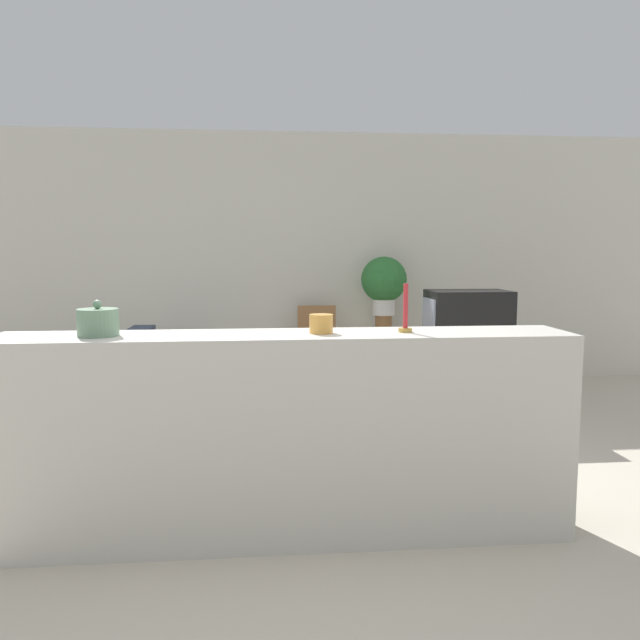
% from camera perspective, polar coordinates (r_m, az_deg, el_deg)
% --- Properties ---
extents(ground_plane, '(14.00, 14.00, 0.00)m').
position_cam_1_polar(ground_plane, '(3.66, -3.20, -16.93)').
color(ground_plane, beige).
extents(wall_back, '(9.00, 0.06, 2.70)m').
position_cam_1_polar(wall_back, '(6.79, -4.45, 5.54)').
color(wall_back, beige).
rests_on(wall_back, ground_plane).
extents(couch, '(0.85, 1.90, 0.75)m').
position_cam_1_polar(couch, '(5.22, -14.30, -6.79)').
color(couch, '#384256').
rests_on(couch, ground_plane).
extents(tv_stand, '(0.78, 0.47, 0.51)m').
position_cam_1_polar(tv_stand, '(5.63, 13.22, -5.99)').
color(tv_stand, olive).
rests_on(tv_stand, ground_plane).
extents(television, '(0.70, 0.45, 0.59)m').
position_cam_1_polar(television, '(5.54, 13.31, -0.40)').
color(television, black).
rests_on(television, tv_stand).
extents(wooden_chair, '(0.44, 0.44, 0.88)m').
position_cam_1_polar(wooden_chair, '(6.40, -0.20, -2.13)').
color(wooden_chair, olive).
rests_on(wooden_chair, ground_plane).
extents(plant_stand, '(0.17, 0.17, 0.77)m').
position_cam_1_polar(plant_stand, '(6.60, 5.79, -2.89)').
color(plant_stand, olive).
rests_on(plant_stand, ground_plane).
extents(potted_plant, '(0.48, 0.48, 0.61)m').
position_cam_1_polar(potted_plant, '(6.53, 5.86, 3.52)').
color(potted_plant, white).
rests_on(potted_plant, plant_stand).
extents(foreground_counter, '(2.84, 0.44, 1.04)m').
position_cam_1_polar(foreground_counter, '(3.19, -3.03, -10.54)').
color(foreground_counter, beige).
rests_on(foreground_counter, ground_plane).
extents(decorative_bowl, '(0.19, 0.19, 0.17)m').
position_cam_1_polar(decorative_bowl, '(3.16, -19.64, -0.19)').
color(decorative_bowl, gray).
rests_on(decorative_bowl, foreground_counter).
extents(candle_jar, '(0.12, 0.12, 0.09)m').
position_cam_1_polar(candle_jar, '(3.08, 0.11, -0.35)').
color(candle_jar, gold).
rests_on(candle_jar, foreground_counter).
extents(candlestick, '(0.07, 0.07, 0.24)m').
position_cam_1_polar(candlestick, '(3.15, 7.82, 0.33)').
color(candlestick, '#B7933D').
rests_on(candlestick, foreground_counter).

